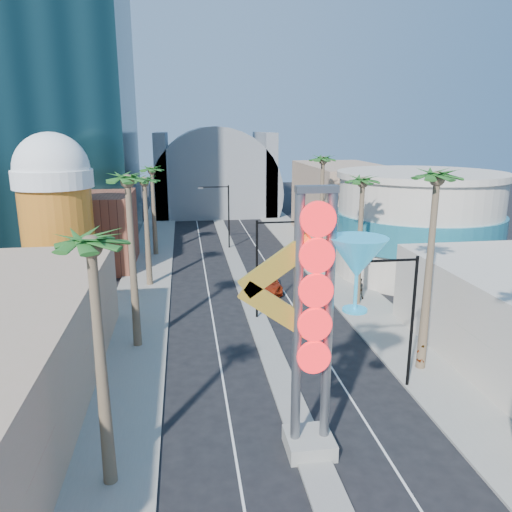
# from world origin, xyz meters

# --- Properties ---
(ground) EXTENTS (240.00, 240.00, 0.00)m
(ground) POSITION_xyz_m (0.00, 0.00, 0.00)
(ground) COLOR black
(ground) RESTS_ON ground
(sidewalk_west) EXTENTS (5.00, 100.00, 0.15)m
(sidewalk_west) POSITION_xyz_m (-9.50, 35.00, 0.07)
(sidewalk_west) COLOR gray
(sidewalk_west) RESTS_ON ground
(sidewalk_east) EXTENTS (5.00, 100.00, 0.15)m
(sidewalk_east) POSITION_xyz_m (9.50, 35.00, 0.07)
(sidewalk_east) COLOR gray
(sidewalk_east) RESTS_ON ground
(median) EXTENTS (1.60, 84.00, 0.15)m
(median) POSITION_xyz_m (0.00, 38.00, 0.07)
(median) COLOR gray
(median) RESTS_ON ground
(hotel_tower) EXTENTS (20.00, 20.00, 50.00)m
(hotel_tower) POSITION_xyz_m (-22.00, 52.00, 25.00)
(hotel_tower) COLOR black
(hotel_tower) RESTS_ON ground
(brick_filler_west) EXTENTS (10.00, 10.00, 8.00)m
(brick_filler_west) POSITION_xyz_m (-16.00, 38.00, 4.00)
(brick_filler_west) COLOR brown
(brick_filler_west) RESTS_ON ground
(filler_east) EXTENTS (10.00, 20.00, 10.00)m
(filler_east) POSITION_xyz_m (16.00, 48.00, 5.00)
(filler_east) COLOR tan
(filler_east) RESTS_ON ground
(beer_mug) EXTENTS (7.00, 7.00, 14.50)m
(beer_mug) POSITION_xyz_m (-17.00, 30.00, 7.84)
(beer_mug) COLOR #C5871A
(beer_mug) RESTS_ON ground
(turquoise_building) EXTENTS (16.60, 16.60, 10.60)m
(turquoise_building) POSITION_xyz_m (18.00, 30.00, 5.25)
(turquoise_building) COLOR beige
(turquoise_building) RESTS_ON ground
(canopy) EXTENTS (22.00, 16.00, 22.00)m
(canopy) POSITION_xyz_m (0.00, 72.00, 4.31)
(canopy) COLOR slate
(canopy) RESTS_ON ground
(neon_sign) EXTENTS (6.53, 2.60, 12.55)m
(neon_sign) POSITION_xyz_m (0.82, 2.96, 7.31)
(neon_sign) COLOR gray
(neon_sign) RESTS_ON ground
(streetlight_0) EXTENTS (3.79, 0.25, 8.00)m
(streetlight_0) POSITION_xyz_m (0.55, 20.00, 4.88)
(streetlight_0) COLOR black
(streetlight_0) RESTS_ON ground
(streetlight_1) EXTENTS (3.79, 0.25, 8.00)m
(streetlight_1) POSITION_xyz_m (-0.55, 44.00, 4.88)
(streetlight_1) COLOR black
(streetlight_1) RESTS_ON ground
(streetlight_2) EXTENTS (3.45, 0.25, 8.00)m
(streetlight_2) POSITION_xyz_m (6.72, 8.00, 4.83)
(streetlight_2) COLOR black
(streetlight_2) RESTS_ON ground
(palm_0) EXTENTS (2.40, 2.40, 11.70)m
(palm_0) POSITION_xyz_m (-9.00, 2.00, 9.93)
(palm_0) COLOR brown
(palm_0) RESTS_ON ground
(palm_1) EXTENTS (2.40, 2.40, 12.70)m
(palm_1) POSITION_xyz_m (-9.00, 16.00, 10.82)
(palm_1) COLOR brown
(palm_1) RESTS_ON ground
(palm_2) EXTENTS (2.40, 2.40, 11.20)m
(palm_2) POSITION_xyz_m (-9.00, 30.00, 9.48)
(palm_2) COLOR brown
(palm_2) RESTS_ON ground
(palm_3) EXTENTS (2.40, 2.40, 11.20)m
(palm_3) POSITION_xyz_m (-9.00, 42.00, 9.48)
(palm_3) COLOR brown
(palm_3) RESTS_ON ground
(palm_5) EXTENTS (2.40, 2.40, 13.20)m
(palm_5) POSITION_xyz_m (9.00, 10.00, 11.27)
(palm_5) COLOR brown
(palm_5) RESTS_ON ground
(palm_6) EXTENTS (2.40, 2.40, 11.70)m
(palm_6) POSITION_xyz_m (9.00, 22.00, 9.93)
(palm_6) COLOR brown
(palm_6) RESTS_ON ground
(palm_7) EXTENTS (2.40, 2.40, 12.70)m
(palm_7) POSITION_xyz_m (9.00, 34.00, 10.82)
(palm_7) COLOR brown
(palm_7) RESTS_ON ground
(red_pickup) EXTENTS (2.65, 5.43, 1.48)m
(red_pickup) POSITION_xyz_m (1.90, 26.66, 0.74)
(red_pickup) COLOR #AA280D
(red_pickup) RESTS_ON ground
(pedestrian_a) EXTENTS (0.66, 0.49, 1.64)m
(pedestrian_a) POSITION_xyz_m (8.95, 9.88, 0.97)
(pedestrian_a) COLOR gray
(pedestrian_a) RESTS_ON sidewalk_east
(pedestrian_b) EXTENTS (1.06, 0.91, 1.88)m
(pedestrian_b) POSITION_xyz_m (9.58, 23.09, 1.09)
(pedestrian_b) COLOR gray
(pedestrian_b) RESTS_ON sidewalk_east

